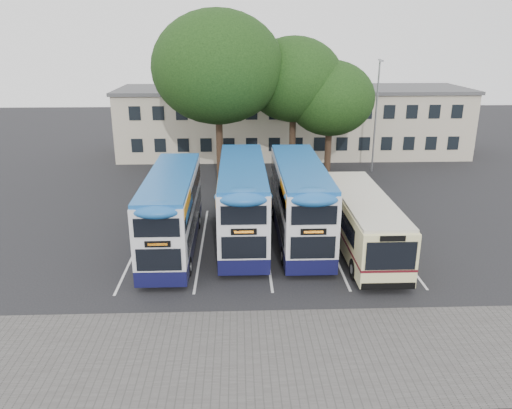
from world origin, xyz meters
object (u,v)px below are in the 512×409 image
at_px(tree_mid, 294,80).
at_px(bus_dd_mid, 243,198).
at_px(lamp_post, 376,110).
at_px(bus_dd_left, 172,208).
at_px(tree_left, 218,67).
at_px(bus_single, 362,219).
at_px(tree_right, 330,99).
at_px(bus_dd_right, 300,198).

relative_size(tree_mid, bus_dd_mid, 1.05).
bearing_deg(lamp_post, bus_dd_left, -133.79).
height_order(tree_left, bus_dd_left, tree_left).
xyz_separation_m(bus_dd_left, bus_single, (10.02, -0.41, -0.57)).
relative_size(tree_left, bus_single, 1.27).
distance_m(bus_dd_mid, bus_single, 6.55).
height_order(tree_left, tree_right, tree_left).
relative_size(tree_right, bus_single, 0.91).
bearing_deg(bus_dd_right, tree_right, 72.98).
bearing_deg(bus_dd_left, tree_left, 79.91).
height_order(tree_right, bus_dd_left, tree_right).
xyz_separation_m(tree_mid, bus_dd_left, (-7.77, -13.59, -5.40)).
relative_size(lamp_post, tree_right, 0.99).
bearing_deg(tree_mid, bus_dd_right, -94.17).
bearing_deg(tree_left, bus_single, -57.51).
bearing_deg(tree_mid, lamp_post, 14.23).
height_order(tree_mid, bus_single, tree_mid).
bearing_deg(bus_dd_left, bus_dd_right, 9.27).
relative_size(lamp_post, tree_mid, 0.84).
height_order(lamp_post, bus_dd_right, lamp_post).
xyz_separation_m(tree_left, bus_single, (7.89, -12.39, -6.97)).
xyz_separation_m(tree_left, tree_mid, (5.63, 1.61, -1.00)).
bearing_deg(tree_mid, tree_left, -164.05).
height_order(tree_mid, bus_dd_left, tree_mid).
distance_m(tree_mid, bus_dd_mid, 14.03).
distance_m(tree_left, bus_single, 16.26).
relative_size(bus_dd_right, bus_single, 1.03).
distance_m(tree_left, tree_mid, 5.95).
distance_m(tree_right, bus_dd_right, 13.08).
bearing_deg(tree_mid, bus_dd_mid, -108.15).
xyz_separation_m(bus_dd_right, bus_single, (3.16, -1.53, -0.68)).
height_order(lamp_post, bus_dd_left, lamp_post).
distance_m(tree_right, bus_dd_left, 17.23).
relative_size(bus_dd_left, bus_single, 0.98).
bearing_deg(bus_single, lamp_post, 73.42).
relative_size(tree_left, bus_dd_left, 1.29).
bearing_deg(bus_dd_right, tree_left, 113.52).
bearing_deg(bus_single, tree_mid, 99.14).
distance_m(bus_dd_left, bus_single, 10.04).
height_order(tree_right, bus_dd_mid, tree_right).
xyz_separation_m(tree_mid, bus_dd_mid, (-4.05, -12.35, -5.29)).
bearing_deg(lamp_post, tree_right, -151.27).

